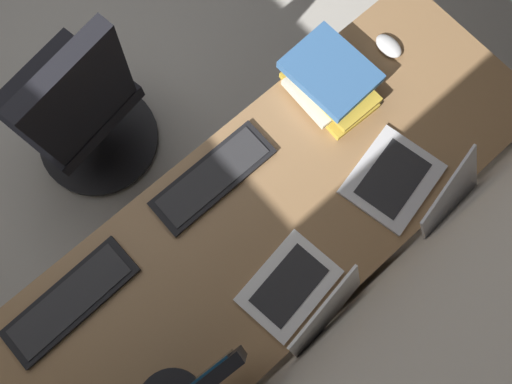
# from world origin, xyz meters

# --- Properties ---
(floor_plane) EXTENTS (5.28, 5.28, 0.00)m
(floor_plane) POSITION_xyz_m (0.00, 0.00, 0.00)
(floor_plane) COLOR #B2ADA3
(wall_back) EXTENTS (5.00, 0.10, 2.60)m
(wall_back) POSITION_xyz_m (0.00, 1.98, 1.30)
(wall_back) COLOR beige
(wall_back) RESTS_ON ground
(desk) EXTENTS (1.94, 0.66, 0.73)m
(desk) POSITION_xyz_m (-0.03, 1.58, 0.66)
(desk) COLOR #936D47
(desk) RESTS_ON ground
(drawer_pedestal) EXTENTS (0.40, 0.51, 0.69)m
(drawer_pedestal) POSITION_xyz_m (-0.13, 1.61, 0.35)
(drawer_pedestal) COLOR #936D47
(drawer_pedestal) RESTS_ON ground
(laptop_leftmost) EXTENTS (0.31, 0.29, 0.20)m
(laptop_leftmost) POSITION_xyz_m (0.04, 1.82, 0.78)
(laptop_leftmost) COLOR white
(laptop_leftmost) RESTS_ON desk
(laptop_left) EXTENTS (0.34, 0.39, 0.21)m
(laptop_left) POSITION_xyz_m (-0.44, 1.81, 0.78)
(laptop_left) COLOR silver
(laptop_left) RESTS_ON desk
(keyboard_main) EXTENTS (0.42, 0.15, 0.02)m
(keyboard_main) POSITION_xyz_m (0.56, 1.38, 0.74)
(keyboard_main) COLOR black
(keyboard_main) RESTS_ON desk
(keyboard_spare) EXTENTS (0.42, 0.14, 0.02)m
(keyboard_spare) POSITION_xyz_m (0.00, 1.36, 0.74)
(keyboard_spare) COLOR black
(keyboard_spare) RESTS_ON desk
(mouse_main) EXTENTS (0.06, 0.10, 0.03)m
(mouse_main) POSITION_xyz_m (-0.75, 1.41, 0.75)
(mouse_main) COLOR silver
(mouse_main) RESTS_ON desk
(book_stack_near) EXTENTS (0.25, 0.32, 0.10)m
(book_stack_near) POSITION_xyz_m (-0.49, 1.38, 0.78)
(book_stack_near) COLOR gold
(book_stack_near) RESTS_ON desk
(office_chair) EXTENTS (0.56, 0.58, 0.97)m
(office_chair) POSITION_xyz_m (0.18, 0.73, 0.46)
(office_chair) COLOR black
(office_chair) RESTS_ON ground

